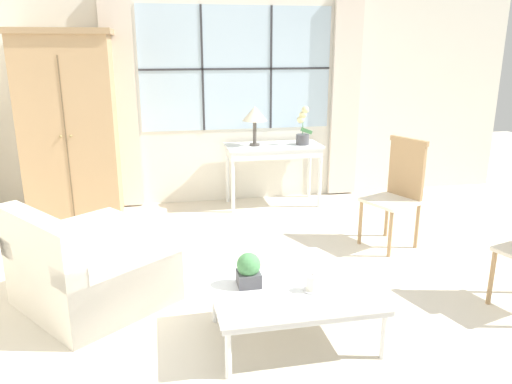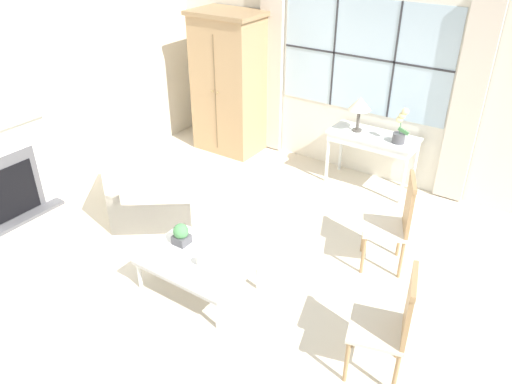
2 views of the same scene
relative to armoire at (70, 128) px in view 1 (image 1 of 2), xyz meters
The scene contains 11 objects.
ground_plane 3.41m from the armoire, 53.88° to the right, with size 14.00×14.00×0.00m, color beige.
wall_back_windowed 1.99m from the armoire, 11.88° to the left, with size 7.20×0.14×2.80m.
armoire is the anchor object (origin of this frame).
console_table 2.32m from the armoire, ahead, with size 1.15×0.51×0.75m.
table_lamp 2.06m from the armoire, ahead, with size 0.30×0.30×0.47m.
potted_orchid 2.64m from the armoire, ahead, with size 0.20×0.16×0.46m.
armchair_upholstered 2.26m from the armoire, 80.17° to the right, with size 1.33×1.33×0.79m.
side_chair_wooden 3.52m from the armoire, 24.24° to the right, with size 0.58×0.58×1.05m.
coffee_table 3.42m from the armoire, 58.70° to the right, with size 1.08×0.75×0.38m.
potted_plant_small 3.17m from the armoire, 62.24° to the right, with size 0.16×0.16×0.23m.
pillar_candle 3.51m from the armoire, 57.83° to the right, with size 0.12×0.12×0.12m.
Camera 1 is at (-1.01, -3.09, 1.90)m, focal length 35.00 mm.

